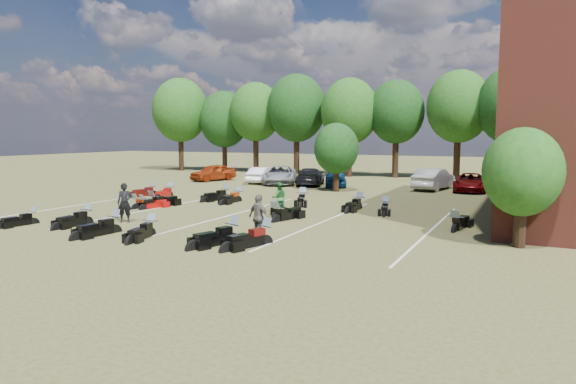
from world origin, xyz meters
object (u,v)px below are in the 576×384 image
Objects in this scene: car_4 at (336,178)px; motorcycle_14 at (153,195)px; motorcycle_3 at (232,242)px; person_green at (279,198)px; car_0 at (213,172)px; person_black at (125,203)px; motorcycle_0 at (87,224)px; person_grey at (259,217)px; motorcycle_7 at (144,210)px.

motorcycle_14 is (-9.07, -10.97, -0.69)m from car_4.
car_4 is 1.61× the size of motorcycle_3.
person_green reaches higher than car_4.
motorcycle_3 is (15.43, -21.67, -0.74)m from car_0.
person_black is 0.79× the size of motorcycle_0.
person_grey is at bearing -21.90° from motorcycle_14.
person_black is 1.03× the size of person_grey.
motorcycle_3 is 1.13× the size of motorcycle_14.
motorcycle_3 is at bearing 65.01° from person_grey.
person_grey is at bearing 63.37° from motorcycle_3.
person_black reaches higher than motorcycle_0.
person_black is 1.94m from motorcycle_0.
motorcycle_14 reaches higher than motorcycle_7.
motorcycle_0 is at bearing -173.76° from person_black.
motorcycle_7 is (-7.33, -1.96, -0.82)m from person_green.
person_grey is 0.87× the size of motorcycle_7.
car_0 is 2.39× the size of person_grey.
person_grey reaches higher than car_0.
car_0 is 17.71m from motorcycle_7.
car_0 reaches higher than motorcycle_14.
person_grey is 16.96m from motorcycle_14.
car_4 is 1.72× the size of motorcycle_0.
person_green is at bearing 15.59° from person_black.
person_grey reaches higher than motorcycle_7.
car_0 is at bearing 107.38° from motorcycle_0.
car_0 is 1.06× the size of car_4.
person_grey is at bearing -34.76° from car_0.
car_4 is 21.44m from person_grey.
person_black is 0.89× the size of motorcycle_7.
car_0 is at bearing 142.86° from motorcycle_3.
motorcycle_3 is at bearing -101.62° from car_4.
car_4 is at bearing 64.56° from motorcycle_14.
motorcycle_0 is at bearing -50.95° from motorcycle_14.
car_4 is 20.31m from person_black.
motorcycle_14 is (2.49, -10.93, -0.74)m from car_0.
motorcycle_14 is at bearing -38.92° from motorcycle_7.
car_4 is 2.49× the size of person_green.
car_4 reaches higher than motorcycle_3.
person_black is at bearing -49.40° from car_0.
person_grey is 1.40m from motorcycle_3.
motorcycle_7 is at bearing 88.84° from person_black.
person_green is 0.73× the size of motorcycle_14.
person_black reaches higher than person_grey.
motorcycle_0 is at bearing -53.65° from car_0.
person_grey reaches higher than motorcycle_3.
motorcycle_14 is (-4.70, 10.13, 0.00)m from motorcycle_0.
person_black is (8.55, -20.04, 0.19)m from car_0.
person_grey is 0.81× the size of motorcycle_14.
motorcycle_3 is at bearing -5.68° from motorcycle_0.
person_grey reaches higher than car_4.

